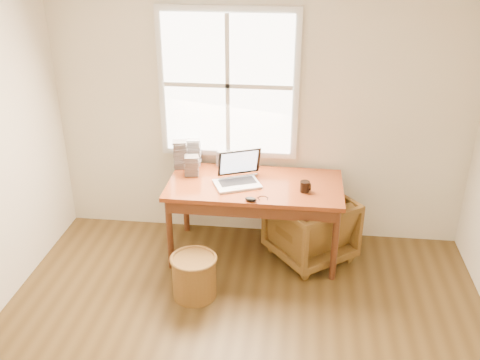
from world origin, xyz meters
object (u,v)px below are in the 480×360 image
object	(u,v)px
laptop	(237,171)
cd_stack_a	(193,152)
desk	(255,185)
armchair	(310,228)
coffee_mug	(305,187)
wicker_stool	(194,277)

from	to	relation	value
laptop	cd_stack_a	distance (m)	0.64
desk	laptop	world-z (taller)	laptop
armchair	cd_stack_a	bearing A→B (deg)	-55.15
desk	cd_stack_a	size ratio (longest dim) A/B	5.89
armchair	coffee_mug	distance (m)	0.50
wicker_stool	coffee_mug	bearing A→B (deg)	34.20
desk	laptop	bearing A→B (deg)	-160.13
wicker_stool	coffee_mug	world-z (taller)	coffee_mug
desk	laptop	size ratio (longest dim) A/B	4.09
armchair	wicker_stool	world-z (taller)	armchair
cd_stack_a	laptop	bearing A→B (deg)	-40.69
armchair	cd_stack_a	xyz separation A→B (m)	(-1.17, 0.36, 0.57)
armchair	cd_stack_a	world-z (taller)	cd_stack_a
armchair	cd_stack_a	distance (m)	1.35
wicker_stool	armchair	bearing A→B (deg)	36.60
cd_stack_a	desk	bearing A→B (deg)	-29.08
desk	coffee_mug	xyz separation A→B (m)	(0.45, -0.11, 0.07)
coffee_mug	cd_stack_a	world-z (taller)	cd_stack_a
desk	armchair	xyz separation A→B (m)	(0.53, -0.00, -0.41)
laptop	wicker_stool	bearing A→B (deg)	-136.89
desk	wicker_stool	bearing A→B (deg)	-121.58
coffee_mug	desk	bearing A→B (deg)	-169.10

